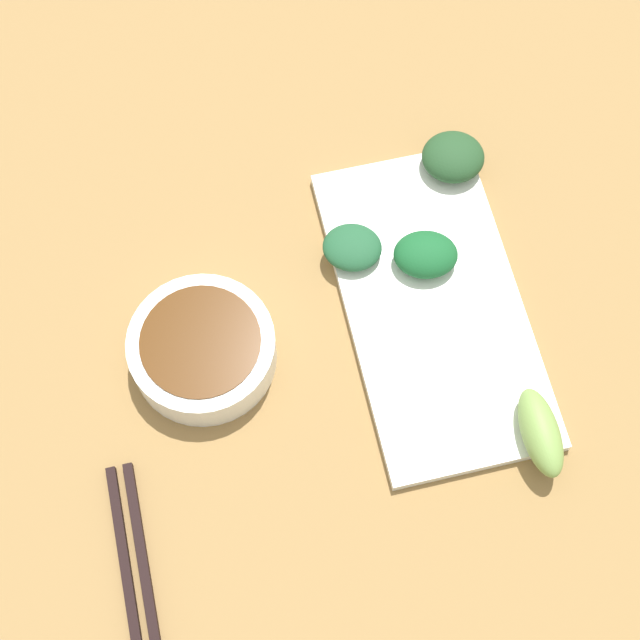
% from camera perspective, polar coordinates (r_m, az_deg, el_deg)
% --- Properties ---
extents(tabletop, '(2.10, 2.10, 0.02)m').
position_cam_1_polar(tabletop, '(0.88, 0.66, -0.46)').
color(tabletop, olive).
rests_on(tabletop, ground).
extents(sauce_bowl, '(0.13, 0.13, 0.04)m').
position_cam_1_polar(sauce_bowl, '(0.84, -6.97, -1.72)').
color(sauce_bowl, white).
rests_on(sauce_bowl, tabletop).
extents(serving_plate, '(0.16, 0.31, 0.01)m').
position_cam_1_polar(serving_plate, '(0.87, 6.71, 0.84)').
color(serving_plate, white).
rests_on(serving_plate, tabletop).
extents(broccoli_leafy_0, '(0.07, 0.07, 0.03)m').
position_cam_1_polar(broccoli_leafy_0, '(0.93, 7.89, 9.55)').
color(broccoli_leafy_0, '#224625').
rests_on(broccoli_leafy_0, serving_plate).
extents(broccoli_leafy_1, '(0.07, 0.06, 0.03)m').
position_cam_1_polar(broccoli_leafy_1, '(0.87, 6.28, 3.87)').
color(broccoli_leafy_1, '#18582B').
rests_on(broccoli_leafy_1, serving_plate).
extents(broccoli_leafy_2, '(0.07, 0.06, 0.02)m').
position_cam_1_polar(broccoli_leafy_2, '(0.88, 1.92, 4.32)').
color(broccoli_leafy_2, '#215533').
rests_on(broccoli_leafy_2, serving_plate).
extents(broccoli_stalk_3, '(0.03, 0.08, 0.03)m').
position_cam_1_polar(broccoli_stalk_3, '(0.83, 12.94, -6.52)').
color(broccoli_stalk_3, '#7A9E4C').
rests_on(broccoli_stalk_3, serving_plate).
extents(chopsticks, '(0.02, 0.23, 0.01)m').
position_cam_1_polar(chopsticks, '(0.82, -10.60, -16.18)').
color(chopsticks, black).
rests_on(chopsticks, tabletop).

